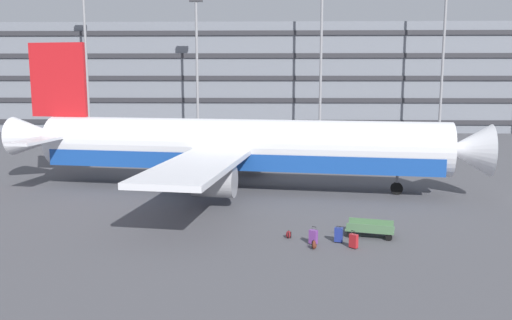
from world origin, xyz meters
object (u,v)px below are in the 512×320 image
at_px(backpack_orange, 288,235).
at_px(suitcase_laid_flat, 339,235).
at_px(suitcase_red, 313,237).
at_px(suitcase_upright, 354,241).
at_px(backpack_navy, 314,245).
at_px(baggage_cart, 370,229).
at_px(airliner, 235,147).

bearing_deg(backpack_orange, suitcase_laid_flat, -14.61).
relative_size(suitcase_red, suitcase_upright, 1.00).
bearing_deg(suitcase_laid_flat, backpack_navy, -140.75).
bearing_deg(suitcase_upright, backpack_navy, -174.87).
bearing_deg(backpack_orange, suitcase_red, -39.71).
bearing_deg(backpack_orange, baggage_cart, 5.94).
height_order(suitcase_red, backpack_orange, suitcase_red).
relative_size(airliner, backpack_orange, 81.06).
relative_size(suitcase_red, suitcase_laid_flat, 1.04).
xyz_separation_m(suitcase_red, backpack_navy, (-0.01, -0.77, -0.19)).
distance_m(airliner, suitcase_red, 15.05).
distance_m(airliner, suitcase_laid_flat, 15.23).
height_order(suitcase_laid_flat, suitcase_upright, suitcase_upright).
distance_m(suitcase_laid_flat, suitcase_upright, 1.15).
height_order(suitcase_laid_flat, backpack_navy, suitcase_laid_flat).
distance_m(suitcase_laid_flat, baggage_cart, 2.19).
xyz_separation_m(suitcase_upright, baggage_cart, (1.22, 2.11, 0.03)).
bearing_deg(suitcase_red, backpack_navy, -90.96).
bearing_deg(baggage_cart, suitcase_laid_flat, -148.19).
xyz_separation_m(suitcase_laid_flat, backpack_navy, (-1.39, -1.13, -0.21)).
bearing_deg(airliner, suitcase_red, -70.25).
xyz_separation_m(airliner, suitcase_red, (4.99, -13.90, -2.87)).
xyz_separation_m(backpack_navy, baggage_cart, (3.25, 2.29, 0.20)).
distance_m(airliner, suitcase_upright, 16.35).
relative_size(backpack_orange, baggage_cart, 0.14).
relative_size(backpack_navy, backpack_orange, 1.10).
bearing_deg(suitcase_upright, backpack_orange, 153.47).
bearing_deg(suitcase_laid_flat, baggage_cart, 31.81).
xyz_separation_m(backpack_orange, baggage_cart, (4.50, 0.47, 0.22)).
bearing_deg(backpack_orange, backpack_navy, -55.46).
height_order(suitcase_laid_flat, baggage_cart, suitcase_laid_flat).
bearing_deg(baggage_cart, suitcase_red, -154.86).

